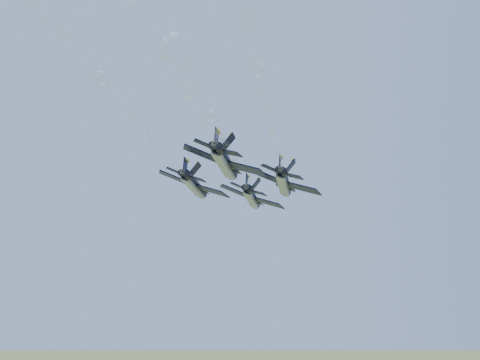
{
  "coord_description": "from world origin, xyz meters",
  "views": [
    {
      "loc": [
        8.19,
        -98.6,
        80.84
      ],
      "look_at": [
        3.33,
        2.2,
        104.63
      ],
      "focal_mm": 40.0,
      "sensor_mm": 36.0,
      "label": 1
    }
  ],
  "objects_px": {
    "jet_right": "(284,183)",
    "jet_slot": "(226,163)",
    "jet_left": "(195,185)",
    "jet_lead": "(252,198)"
  },
  "relations": [
    {
      "from": "jet_right",
      "to": "jet_slot",
      "type": "xyz_separation_m",
      "value": [
        -10.06,
        -15.15,
        0.0
      ]
    },
    {
      "from": "jet_slot",
      "to": "jet_right",
      "type": "bearing_deg",
      "value": 62.04
    },
    {
      "from": "jet_lead",
      "to": "jet_slot",
      "type": "distance_m",
      "value": 29.31
    },
    {
      "from": "jet_right",
      "to": "jet_slot",
      "type": "distance_m",
      "value": 18.19
    },
    {
      "from": "jet_left",
      "to": "jet_right",
      "type": "bearing_deg",
      "value": 1.48
    },
    {
      "from": "jet_left",
      "to": "jet_right",
      "type": "distance_m",
      "value": 17.32
    },
    {
      "from": "jet_left",
      "to": "jet_slot",
      "type": "distance_m",
      "value": 17.92
    },
    {
      "from": "jet_left",
      "to": "jet_slot",
      "type": "bearing_deg",
      "value": -60.64
    },
    {
      "from": "jet_lead",
      "to": "jet_right",
      "type": "height_order",
      "value": "same"
    },
    {
      "from": "jet_slot",
      "to": "jet_left",
      "type": "bearing_deg",
      "value": 119.36
    }
  ]
}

